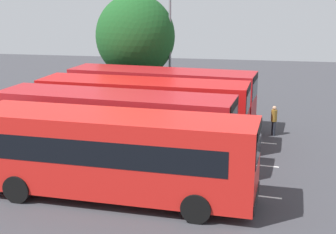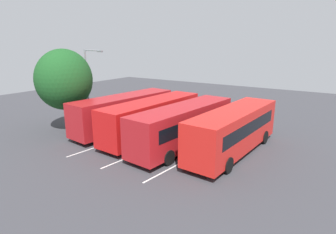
{
  "view_description": "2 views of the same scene",
  "coord_description": "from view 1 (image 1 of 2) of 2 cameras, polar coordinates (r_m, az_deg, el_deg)",
  "views": [
    {
      "loc": [
        5.7,
        -21.92,
        7.62
      ],
      "look_at": [
        1.39,
        1.36,
        1.51
      ],
      "focal_mm": 52.83,
      "sensor_mm": 36.0,
      "label": 1
    },
    {
      "loc": [
        -18.07,
        -11.89,
        7.75
      ],
      "look_at": [
        0.28,
        0.2,
        1.98
      ],
      "focal_mm": 29.62,
      "sensor_mm": 36.0,
      "label": 2
    }
  ],
  "objects": [
    {
      "name": "ground_plane",
      "position": [
        23.9,
        -3.88,
        -4.16
      ],
      "size": [
        67.68,
        67.68,
        0.0
      ],
      "primitive_type": "plane",
      "color": "#38383D"
    },
    {
      "name": "lane_stripe_outer_left",
      "position": [
        20.77,
        -6.24,
        -7.13
      ],
      "size": [
        13.58,
        1.62,
        0.01
      ],
      "primitive_type": "cube",
      "rotation": [
        0.0,
        0.0,
        -0.11
      ],
      "color": "silver",
      "rests_on": "ground"
    },
    {
      "name": "street_lamp",
      "position": [
        31.83,
        0.15,
        8.35
      ],
      "size": [
        0.2,
        2.41,
        7.31
      ],
      "rotation": [
        0.0,
        0.0,
        -1.57
      ],
      "color": "gray",
      "rests_on": "ground"
    },
    {
      "name": "bus_far_right",
      "position": [
        28.08,
        -0.68,
        2.5
      ],
      "size": [
        10.72,
        3.61,
        3.25
      ],
      "rotation": [
        0.0,
        0.0,
        -0.1
      ],
      "color": "#AD191E",
      "rests_on": "ground"
    },
    {
      "name": "lane_stripe_inner_left",
      "position": [
        23.9,
        -3.88,
        -4.15
      ],
      "size": [
        13.58,
        1.62,
        0.01
      ],
      "primitive_type": "cube",
      "rotation": [
        0.0,
        0.0,
        -0.11
      ],
      "color": "silver",
      "rests_on": "ground"
    },
    {
      "name": "bus_center_left",
      "position": [
        21.91,
        -6.05,
        -1.03
      ],
      "size": [
        10.7,
        3.51,
        3.25
      ],
      "rotation": [
        0.0,
        0.0,
        -0.09
      ],
      "color": "#AD191E",
      "rests_on": "ground"
    },
    {
      "name": "bus_center_right",
      "position": [
        24.89,
        -2.86,
        0.92
      ],
      "size": [
        10.65,
        3.14,
        3.25
      ],
      "rotation": [
        0.0,
        0.0,
        -0.06
      ],
      "color": "red",
      "rests_on": "ground"
    },
    {
      "name": "lane_stripe_inner_right",
      "position": [
        27.1,
        -2.07,
        -1.86
      ],
      "size": [
        13.58,
        1.62,
        0.01
      ],
      "primitive_type": "cube",
      "rotation": [
        0.0,
        0.0,
        -0.11
      ],
      "color": "silver",
      "rests_on": "ground"
    },
    {
      "name": "depot_tree",
      "position": [
        32.76,
        -3.8,
        9.26
      ],
      "size": [
        5.21,
        4.69,
        7.41
      ],
      "color": "#4C3823",
      "rests_on": "ground"
    },
    {
      "name": "pedestrian",
      "position": [
        27.02,
        12.13,
        -0.14
      ],
      "size": [
        0.43,
        0.43,
        1.63
      ],
      "rotation": [
        0.0,
        0.0,
        3.63
      ],
      "color": "#232833",
      "rests_on": "ground"
    },
    {
      "name": "bus_far_left",
      "position": [
        18.31,
        -6.22,
        -4.17
      ],
      "size": [
        10.66,
        3.23,
        3.25
      ],
      "rotation": [
        0.0,
        0.0,
        -0.07
      ],
      "color": "red",
      "rests_on": "ground"
    }
  ]
}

